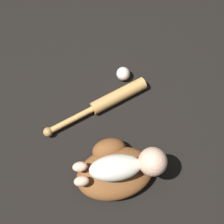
{
  "coord_description": "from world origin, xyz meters",
  "views": [
    {
      "loc": [
        -0.08,
        -0.22,
        1.4
      ],
      "look_at": [
        0.14,
        0.31,
        0.08
      ],
      "focal_mm": 50.0,
      "sensor_mm": 36.0,
      "label": 1
    }
  ],
  "objects_px": {
    "baseball_bat": "(108,101)",
    "baseball": "(123,74)",
    "baseball_glove": "(114,169)",
    "baby_figure": "(129,166)"
  },
  "relations": [
    {
      "from": "baseball_bat",
      "to": "baseball",
      "type": "bearing_deg",
      "value": 40.61
    },
    {
      "from": "baseball_glove",
      "to": "baby_figure",
      "type": "height_order",
      "value": "baby_figure"
    },
    {
      "from": "baseball_bat",
      "to": "baseball",
      "type": "distance_m",
      "value": 0.17
    },
    {
      "from": "baby_figure",
      "to": "baseball",
      "type": "distance_m",
      "value": 0.52
    },
    {
      "from": "baseball_bat",
      "to": "baby_figure",
      "type": "bearing_deg",
      "value": -98.97
    },
    {
      "from": "baseball_bat",
      "to": "baseball",
      "type": "height_order",
      "value": "baseball"
    },
    {
      "from": "baby_figure",
      "to": "baseball_bat",
      "type": "xyz_separation_m",
      "value": [
        0.06,
        0.36,
        -0.13
      ]
    },
    {
      "from": "baby_figure",
      "to": "baseball",
      "type": "height_order",
      "value": "baby_figure"
    },
    {
      "from": "baseball_glove",
      "to": "baseball",
      "type": "height_order",
      "value": "baseball_glove"
    },
    {
      "from": "baby_figure",
      "to": "baseball_bat",
      "type": "relative_size",
      "value": 0.71
    }
  ]
}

